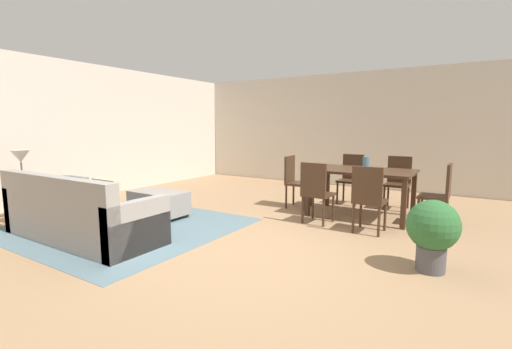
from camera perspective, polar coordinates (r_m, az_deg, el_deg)
ground_plane at (r=4.36m, az=-1.55°, el=-11.53°), size 10.80×10.80×0.00m
wall_back at (r=8.73m, az=17.16°, el=6.82°), size 9.00×0.12×2.70m
wall_left at (r=7.85m, az=-27.92°, el=6.20°), size 0.12×11.00×2.70m
area_rug at (r=5.54m, az=-20.28°, el=-7.78°), size 3.00×2.80×0.01m
couch at (r=5.09m, az=-26.64°, el=-6.09°), size 2.29×0.86×0.86m
ottoman_table at (r=5.88m, az=-15.41°, el=-4.33°), size 0.92×0.51×0.42m
side_table at (r=6.33m, az=-33.38°, el=-2.52°), size 0.40×0.40×0.57m
table_lamp at (r=6.27m, az=-33.74°, el=2.26°), size 0.26×0.26×0.53m
dining_table at (r=5.90m, az=16.61°, el=-0.07°), size 1.59×1.00×0.76m
dining_chair_near_left at (r=5.29m, az=9.64°, el=-2.38°), size 0.42×0.42×0.92m
dining_chair_near_right at (r=4.98m, az=17.72°, el=-3.29°), size 0.40×0.40×0.92m
dining_chair_far_left at (r=6.88m, az=15.13°, el=-0.21°), size 0.41×0.41×0.92m
dining_chair_far_right at (r=6.69m, az=21.95°, el=-0.72°), size 0.41×0.41×0.92m
dining_chair_head_east at (r=5.71m, az=27.63°, el=-2.41°), size 0.40×0.40×0.92m
dining_chair_head_west at (r=6.35m, az=6.24°, el=-0.63°), size 0.43×0.43×0.92m
vase_centerpiece at (r=5.87m, az=17.34°, el=1.76°), size 0.11×0.11×0.21m
potted_plant at (r=3.94m, az=26.62°, el=-7.98°), size 0.50×0.50×0.73m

